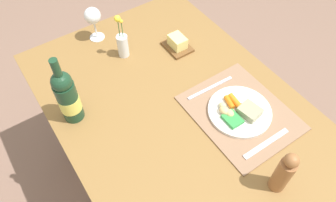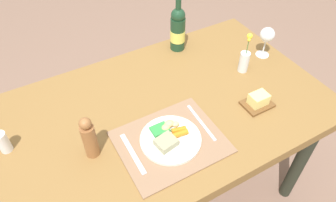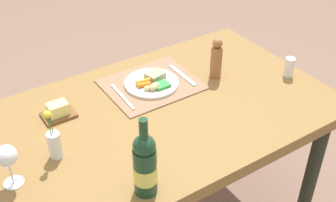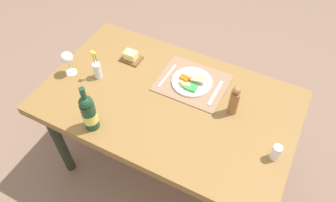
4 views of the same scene
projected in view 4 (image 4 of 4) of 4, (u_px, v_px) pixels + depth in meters
ground_plane at (168, 164)px, 2.44m from camera, size 8.00×8.00×0.00m
dining_table at (168, 108)px, 1.91m from camera, size 1.47×0.90×0.77m
placemat at (192, 83)px, 1.93m from camera, size 0.41×0.34×0.01m
dinner_plate at (192, 82)px, 1.91m from camera, size 0.24×0.24×0.04m
fork at (216, 93)px, 1.87m from camera, size 0.02×0.21×0.00m
knife at (167, 76)px, 1.96m from camera, size 0.02×0.22×0.00m
wine_bottle at (89, 113)px, 1.64m from camera, size 0.08×0.08×0.30m
pepper_mill at (234, 101)px, 1.72m from camera, size 0.05×0.05×0.20m
flower_vase at (97, 69)px, 1.92m from camera, size 0.05×0.05×0.21m
wine_glass at (67, 58)px, 1.90m from camera, size 0.07×0.07×0.16m
butter_dish at (131, 57)px, 2.05m from camera, size 0.13×0.10×0.06m
salt_shaker at (276, 152)px, 1.57m from camera, size 0.05×0.05×0.09m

